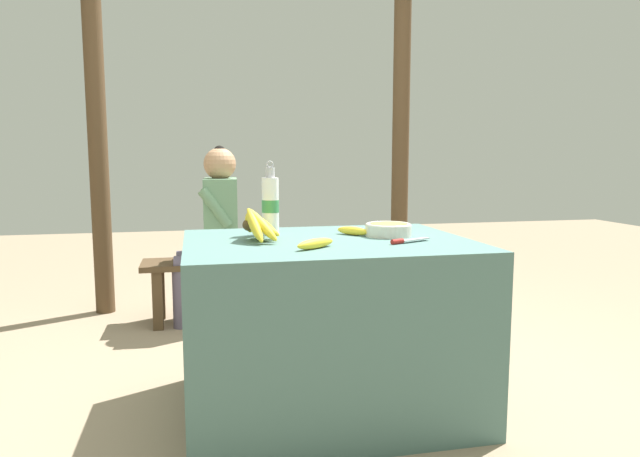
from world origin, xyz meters
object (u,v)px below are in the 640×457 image
object	(u,v)px
banana_bunch_ripe	(258,224)
loose_banana_front	(315,244)
serving_bowl	(388,229)
support_post_near	(98,141)
banana_bunch_green	(335,247)
wooden_bench	(266,268)
water_bottle	(270,205)
seated_vendor	(214,223)
knife	(405,241)
loose_banana_side	(353,231)
support_post_far	(401,142)

from	to	relation	value
banana_bunch_ripe	loose_banana_front	bearing A→B (deg)	-51.80
serving_bowl	support_post_near	world-z (taller)	support_post_near
banana_bunch_green	wooden_bench	bearing A→B (deg)	179.26
water_bottle	seated_vendor	size ratio (longest dim) A/B	0.28
knife	banana_bunch_green	world-z (taller)	knife
water_bottle	knife	world-z (taller)	water_bottle
water_bottle	loose_banana_front	size ratio (longest dim) A/B	1.82
loose_banana_side	wooden_bench	xyz separation A→B (m)	(-0.22, 1.29, -0.40)
banana_bunch_green	loose_banana_side	bearing A→B (deg)	-100.66
water_bottle	banana_bunch_green	xyz separation A→B (m)	(0.58, 1.18, -0.39)
wooden_bench	banana_bunch_green	bearing A→B (deg)	-0.74
knife	support_post_near	xyz separation A→B (m)	(-1.40, 1.92, 0.42)
support_post_far	loose_banana_front	bearing A→B (deg)	-118.19
knife	banana_bunch_green	xyz separation A→B (m)	(0.11, 1.54, -0.27)
loose_banana_front	banana_bunch_green	size ratio (longest dim) A/B	0.61
support_post_near	support_post_far	world-z (taller)	same
banana_bunch_ripe	banana_bunch_green	world-z (taller)	banana_bunch_ripe
serving_bowl	banana_bunch_green	size ratio (longest dim) A/B	0.68
seated_vendor	support_post_far	distance (m)	1.51
banana_bunch_ripe	serving_bowl	bearing A→B (deg)	2.28
loose_banana_front	banana_bunch_green	distance (m)	1.69
serving_bowl	knife	xyz separation A→B (m)	(-0.00, -0.20, -0.02)
loose_banana_front	support_post_near	distance (m)	2.26
seated_vendor	loose_banana_side	bearing A→B (deg)	116.59
loose_banana_front	knife	xyz separation A→B (m)	(0.37, 0.05, -0.01)
banana_bunch_ripe	banana_bunch_green	distance (m)	1.55
knife	support_post_far	bearing A→B (deg)	45.85
support_post_near	support_post_far	distance (m)	2.09
loose_banana_front	loose_banana_side	bearing A→B (deg)	53.75
loose_banana_front	support_post_far	world-z (taller)	support_post_far
banana_bunch_green	support_post_near	bearing A→B (deg)	165.98
serving_bowl	knife	size ratio (longest dim) A/B	1.04
wooden_bench	banana_bunch_green	world-z (taller)	banana_bunch_green
banana_bunch_ripe	knife	bearing A→B (deg)	-18.19
knife	wooden_bench	world-z (taller)	knife
banana_bunch_ripe	knife	xyz separation A→B (m)	(0.55, -0.18, -0.06)
water_bottle	support_post_near	xyz separation A→B (m)	(-0.92, 1.55, 0.31)
banana_bunch_ripe	water_bottle	xyz separation A→B (m)	(0.08, 0.18, 0.06)
wooden_bench	support_post_far	xyz separation A→B (m)	(1.04, 0.37, 0.81)
water_bottle	support_post_near	world-z (taller)	support_post_near
seated_vendor	banana_bunch_green	bearing A→B (deg)	-174.93
banana_bunch_ripe	support_post_near	xyz separation A→B (m)	(-0.85, 1.74, 0.37)
serving_bowl	wooden_bench	xyz separation A→B (m)	(-0.36, 1.34, -0.41)
seated_vendor	banana_bunch_ripe	bearing A→B (deg)	98.67
water_bottle	knife	bearing A→B (deg)	-37.43
loose_banana_side	support_post_near	distance (m)	2.12
knife	support_post_near	bearing A→B (deg)	101.78
banana_bunch_ripe	water_bottle	bearing A→B (deg)	67.48
support_post_near	knife	bearing A→B (deg)	-53.86
knife	support_post_far	size ratio (longest dim) A/B	0.08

